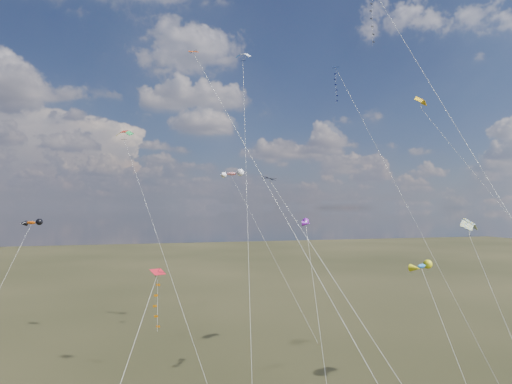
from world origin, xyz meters
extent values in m
cylinder|color=silver|center=(7.08, -6.02, 19.31)|extent=(4.56, 32.60, 38.64)
cube|color=#0A1F55|center=(13.56, 26.57, 36.00)|extent=(0.91, 0.86, 0.33)
cylinder|color=silver|center=(17.35, 16.97, 18.00)|extent=(7.59, 19.24, 36.02)
cube|color=black|center=(-3.12, 3.83, 19.50)|extent=(1.15, 1.16, 0.28)
cylinder|color=silver|center=(0.66, -3.97, 9.75)|extent=(7.60, 15.63, 19.51)
cube|color=red|center=(-11.03, 4.68, 12.87)|extent=(1.13, 1.11, 0.34)
cube|color=#CE3F06|center=(-7.84, 9.98, 30.49)|extent=(0.90, 0.85, 0.34)
cylinder|color=silver|center=(-3.29, -2.56, 15.25)|extent=(9.13, 25.09, 30.51)
cylinder|color=silver|center=(-1.07, 17.75, 18.72)|extent=(5.05, 22.65, 37.46)
cylinder|color=silver|center=(17.39, 2.89, 7.99)|extent=(3.26, 12.11, 15.99)
cylinder|color=silver|center=(-9.47, 22.38, 13.67)|extent=(7.79, 23.16, 27.35)
ellipsoid|color=#DC4F07|center=(-24.21, 33.54, 15.51)|extent=(2.91, 2.58, 0.93)
ellipsoid|color=white|center=(4.74, 15.89, 15.87)|extent=(1.50, 2.41, 0.72)
cylinder|color=silver|center=(3.70, 10.72, 7.94)|extent=(2.12, 10.36, 15.89)
ellipsoid|color=red|center=(2.46, 39.89, 22.55)|extent=(3.41, 2.72, 1.34)
cylinder|color=silver|center=(6.54, 32.93, 11.27)|extent=(8.18, 13.97, 22.56)
cube|color=#332316|center=(10.61, 25.96, 0.06)|extent=(0.10, 0.10, 0.12)
ellipsoid|color=blue|center=(10.51, 4.80, 12.49)|extent=(2.37, 1.69, 0.84)
cylinder|color=silver|center=(10.19, 0.34, 6.25)|extent=(0.68, 8.95, 12.51)
camera|label=1|loc=(-13.41, -27.90, 17.33)|focal=32.00mm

